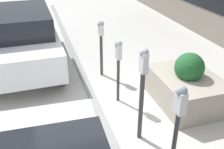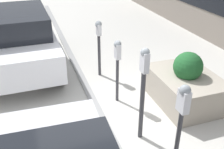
{
  "view_description": "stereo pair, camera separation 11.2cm",
  "coord_description": "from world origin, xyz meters",
  "px_view_note": "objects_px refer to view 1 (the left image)",
  "views": [
    {
      "loc": [
        -3.81,
        1.06,
        3.04
      ],
      "look_at": [
        0.0,
        -0.11,
        0.94
      ],
      "focal_mm": 42.0,
      "sensor_mm": 36.0,
      "label": 1
    },
    {
      "loc": [
        -3.77,
        1.16,
        3.04
      ],
      "look_at": [
        0.0,
        -0.11,
        0.94
      ],
      "focal_mm": 42.0,
      "sensor_mm": 36.0,
      "label": 2
    }
  ],
  "objects_px": {
    "planter_box": "(187,86)",
    "parked_car_middle": "(21,37)",
    "parking_meter_fourth": "(101,39)",
    "parking_meter_nearest": "(177,121)",
    "parking_meter_second": "(142,83)",
    "parking_meter_middle": "(118,59)"
  },
  "relations": [
    {
      "from": "parking_meter_fourth",
      "to": "parking_meter_second",
      "type": "bearing_deg",
      "value": -179.59
    },
    {
      "from": "planter_box",
      "to": "parked_car_middle",
      "type": "height_order",
      "value": "parked_car_middle"
    },
    {
      "from": "parking_meter_second",
      "to": "parking_meter_nearest",
      "type": "bearing_deg",
      "value": -180.0
    },
    {
      "from": "parking_meter_nearest",
      "to": "parking_meter_fourth",
      "type": "bearing_deg",
      "value": 0.28
    },
    {
      "from": "parking_meter_fourth",
      "to": "parked_car_middle",
      "type": "height_order",
      "value": "parked_car_middle"
    },
    {
      "from": "parked_car_middle",
      "to": "parking_meter_middle",
      "type": "bearing_deg",
      "value": -142.68
    },
    {
      "from": "planter_box",
      "to": "parked_car_middle",
      "type": "xyz_separation_m",
      "value": [
        2.79,
        3.12,
        0.42
      ]
    },
    {
      "from": "planter_box",
      "to": "parked_car_middle",
      "type": "relative_size",
      "value": 0.37
    },
    {
      "from": "parking_meter_fourth",
      "to": "parked_car_middle",
      "type": "bearing_deg",
      "value": 58.44
    },
    {
      "from": "parking_meter_second",
      "to": "parked_car_middle",
      "type": "relative_size",
      "value": 0.4
    },
    {
      "from": "planter_box",
      "to": "parking_meter_nearest",
      "type": "bearing_deg",
      "value": 143.61
    },
    {
      "from": "parking_meter_nearest",
      "to": "parked_car_middle",
      "type": "relative_size",
      "value": 0.39
    },
    {
      "from": "parking_meter_second",
      "to": "parking_meter_middle",
      "type": "relative_size",
      "value": 1.23
    },
    {
      "from": "parking_meter_nearest",
      "to": "parking_meter_middle",
      "type": "relative_size",
      "value": 1.2
    },
    {
      "from": "parking_meter_middle",
      "to": "parked_car_middle",
      "type": "height_order",
      "value": "parked_car_middle"
    },
    {
      "from": "parking_meter_nearest",
      "to": "parked_car_middle",
      "type": "xyz_separation_m",
      "value": [
        4.55,
        1.82,
        -0.31
      ]
    },
    {
      "from": "parking_meter_middle",
      "to": "parking_meter_fourth",
      "type": "distance_m",
      "value": 1.21
    },
    {
      "from": "parking_meter_second",
      "to": "parked_car_middle",
      "type": "height_order",
      "value": "parking_meter_second"
    },
    {
      "from": "parking_meter_nearest",
      "to": "parking_meter_second",
      "type": "bearing_deg",
      "value": 0.0
    },
    {
      "from": "planter_box",
      "to": "parking_meter_fourth",
      "type": "bearing_deg",
      "value": 38.1
    },
    {
      "from": "parking_meter_middle",
      "to": "parking_meter_fourth",
      "type": "bearing_deg",
      "value": 1.16
    },
    {
      "from": "parking_meter_second",
      "to": "parking_meter_middle",
      "type": "height_order",
      "value": "parking_meter_second"
    }
  ]
}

